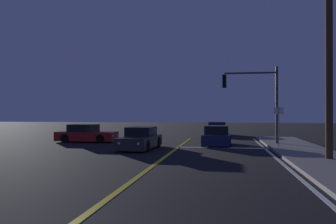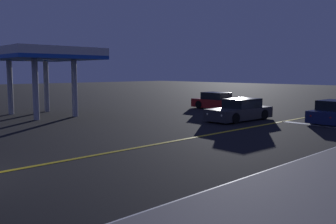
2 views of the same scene
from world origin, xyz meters
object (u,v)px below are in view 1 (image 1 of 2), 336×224
object	(u,v)px
car_mid_block_white	(217,129)
car_side_waiting_charcoal	(140,139)
car_parked_curb_navy	(217,137)
car_far_approaching_red	(86,134)
street_sign_corner	(279,121)
utility_pole_right	(329,40)
traffic_signal_near_right	(256,93)

from	to	relation	value
car_mid_block_white	car_side_waiting_charcoal	size ratio (longest dim) A/B	0.92
car_side_waiting_charcoal	car_parked_curb_navy	distance (m)	5.57
car_far_approaching_red	street_sign_corner	world-z (taller)	street_sign_corner
car_far_approaching_red	utility_pole_right	size ratio (longest dim) A/B	0.43
car_mid_block_white	car_side_waiting_charcoal	world-z (taller)	same
car_side_waiting_charcoal	car_parked_curb_navy	xyz separation A→B (m)	(4.58, 3.17, -0.00)
traffic_signal_near_right	utility_pole_right	bearing A→B (deg)	107.22
car_mid_block_white	car_side_waiting_charcoal	bearing A→B (deg)	-106.07
car_far_approaching_red	utility_pole_right	xyz separation A→B (m)	(15.04, -8.70, 4.87)
car_mid_block_white	traffic_signal_near_right	xyz separation A→B (m)	(2.82, -10.40, 2.99)
car_parked_curb_navy	traffic_signal_near_right	xyz separation A→B (m)	(2.65, 0.53, 2.99)
car_far_approaching_red	car_mid_block_white	xyz separation A→B (m)	(9.74, 9.68, 0.00)
traffic_signal_near_right	street_sign_corner	distance (m)	3.52
car_far_approaching_red	utility_pole_right	bearing A→B (deg)	60.35
traffic_signal_near_right	car_side_waiting_charcoal	bearing A→B (deg)	27.09
car_side_waiting_charcoal	car_parked_curb_navy	bearing A→B (deg)	-143.32
car_side_waiting_charcoal	street_sign_corner	bearing A→B (deg)	-171.83
utility_pole_right	car_far_approaching_red	bearing A→B (deg)	149.95
car_mid_block_white	traffic_signal_near_right	distance (m)	11.18
car_mid_block_white	street_sign_corner	world-z (taller)	street_sign_corner
car_far_approaching_red	traffic_signal_near_right	size ratio (longest dim) A/B	0.85
car_mid_block_white	car_parked_curb_navy	xyz separation A→B (m)	(0.18, -10.93, -0.00)
street_sign_corner	car_mid_block_white	bearing A→B (deg)	106.46
car_parked_curb_navy	utility_pole_right	distance (m)	10.27
car_parked_curb_navy	street_sign_corner	distance (m)	4.51
car_far_approaching_red	street_sign_corner	xyz separation A→B (m)	(13.64, -3.52, 1.15)
car_side_waiting_charcoal	car_far_approaching_red	bearing A→B (deg)	-37.62
car_mid_block_white	car_parked_curb_navy	bearing A→B (deg)	-87.80
utility_pole_right	car_side_waiting_charcoal	bearing A→B (deg)	156.18
car_far_approaching_red	car_mid_block_white	world-z (taller)	same
utility_pole_right	street_sign_corner	distance (m)	6.53
car_side_waiting_charcoal	car_mid_block_white	bearing A→B (deg)	-105.36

